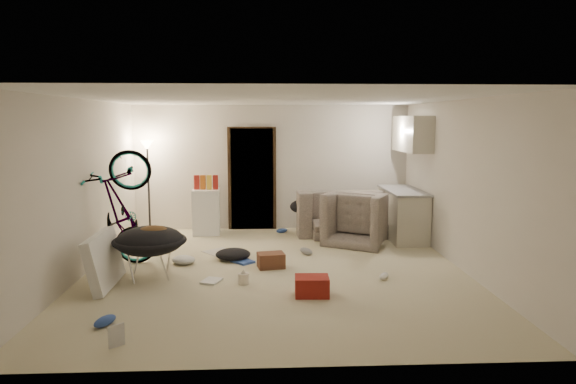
{
  "coord_description": "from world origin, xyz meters",
  "views": [
    {
      "loc": [
        -0.18,
        -7.33,
        2.2
      ],
      "look_at": [
        0.21,
        0.6,
        1.09
      ],
      "focal_mm": 32.0,
      "sensor_mm": 36.0,
      "label": 1
    }
  ],
  "objects_px": {
    "kitchen_counter": "(403,215)",
    "sofa": "(353,217)",
    "floor_lamp": "(148,167)",
    "tv_box": "(104,260)",
    "drink_case_b": "(312,286)",
    "bicycle": "(123,235)",
    "drink_case_a": "(271,260)",
    "armchair": "(361,223)",
    "mini_fridge": "(206,212)",
    "saucer_chair": "(150,247)",
    "juicer": "(244,278)"
  },
  "relations": [
    {
      "from": "drink_case_a",
      "to": "juicer",
      "type": "bearing_deg",
      "value": -127.25
    },
    {
      "from": "armchair",
      "to": "mini_fridge",
      "type": "relative_size",
      "value": 1.21
    },
    {
      "from": "drink_case_b",
      "to": "floor_lamp",
      "type": "bearing_deg",
      "value": 129.34
    },
    {
      "from": "sofa",
      "to": "drink_case_a",
      "type": "distance_m",
      "value": 2.82
    },
    {
      "from": "tv_box",
      "to": "juicer",
      "type": "distance_m",
      "value": 1.87
    },
    {
      "from": "floor_lamp",
      "to": "drink_case_a",
      "type": "xyz_separation_m",
      "value": [
        2.33,
        -2.49,
        -1.2
      ]
    },
    {
      "from": "mini_fridge",
      "to": "tv_box",
      "type": "distance_m",
      "value": 3.3
    },
    {
      "from": "sofa",
      "to": "drink_case_b",
      "type": "xyz_separation_m",
      "value": [
        -1.14,
        -3.56,
        -0.2
      ]
    },
    {
      "from": "juicer",
      "to": "drink_case_b",
      "type": "bearing_deg",
      "value": -29.89
    },
    {
      "from": "kitchen_counter",
      "to": "drink_case_b",
      "type": "relative_size",
      "value": 3.53
    },
    {
      "from": "floor_lamp",
      "to": "drink_case_b",
      "type": "distance_m",
      "value": 4.85
    },
    {
      "from": "tv_box",
      "to": "kitchen_counter",
      "type": "bearing_deg",
      "value": 28.63
    },
    {
      "from": "bicycle",
      "to": "juicer",
      "type": "distance_m",
      "value": 2.12
    },
    {
      "from": "armchair",
      "to": "saucer_chair",
      "type": "distance_m",
      "value": 3.9
    },
    {
      "from": "armchair",
      "to": "sofa",
      "type": "bearing_deg",
      "value": -56.8
    },
    {
      "from": "sofa",
      "to": "armchair",
      "type": "relative_size",
      "value": 2.1
    },
    {
      "from": "kitchen_counter",
      "to": "tv_box",
      "type": "height_order",
      "value": "kitchen_counter"
    },
    {
      "from": "bicycle",
      "to": "drink_case_b",
      "type": "xyz_separation_m",
      "value": [
        2.73,
        -1.47,
        -0.35
      ]
    },
    {
      "from": "saucer_chair",
      "to": "drink_case_a",
      "type": "relative_size",
      "value": 2.61
    },
    {
      "from": "sofa",
      "to": "saucer_chair",
      "type": "distance_m",
      "value": 4.28
    },
    {
      "from": "armchair",
      "to": "mini_fridge",
      "type": "xyz_separation_m",
      "value": [
        -2.89,
        0.82,
        0.09
      ]
    },
    {
      "from": "sofa",
      "to": "armchair",
      "type": "height_order",
      "value": "armchair"
    },
    {
      "from": "sofa",
      "to": "juicer",
      "type": "height_order",
      "value": "sofa"
    },
    {
      "from": "floor_lamp",
      "to": "tv_box",
      "type": "height_order",
      "value": "floor_lamp"
    },
    {
      "from": "saucer_chair",
      "to": "juicer",
      "type": "relative_size",
      "value": 4.89
    },
    {
      "from": "armchair",
      "to": "tv_box",
      "type": "relative_size",
      "value": 0.98
    },
    {
      "from": "armchair",
      "to": "juicer",
      "type": "distance_m",
      "value": 3.11
    },
    {
      "from": "armchair",
      "to": "mini_fridge",
      "type": "distance_m",
      "value": 3.01
    },
    {
      "from": "floor_lamp",
      "to": "sofa",
      "type": "height_order",
      "value": "floor_lamp"
    },
    {
      "from": "mini_fridge",
      "to": "bicycle",
      "type": "bearing_deg",
      "value": -117.99
    },
    {
      "from": "sofa",
      "to": "juicer",
      "type": "relative_size",
      "value": 10.64
    },
    {
      "from": "floor_lamp",
      "to": "drink_case_a",
      "type": "relative_size",
      "value": 4.63
    },
    {
      "from": "kitchen_counter",
      "to": "juicer",
      "type": "relative_size",
      "value": 7.17
    },
    {
      "from": "sofa",
      "to": "bicycle",
      "type": "height_order",
      "value": "bicycle"
    },
    {
      "from": "drink_case_b",
      "to": "sofa",
      "type": "bearing_deg",
      "value": 74.64
    },
    {
      "from": "juicer",
      "to": "armchair",
      "type": "bearing_deg",
      "value": 48.61
    },
    {
      "from": "drink_case_a",
      "to": "drink_case_b",
      "type": "relative_size",
      "value": 0.92
    },
    {
      "from": "bicycle",
      "to": "saucer_chair",
      "type": "xyz_separation_m",
      "value": [
        0.53,
        -0.6,
        -0.04
      ]
    },
    {
      "from": "drink_case_b",
      "to": "juicer",
      "type": "relative_size",
      "value": 2.03
    },
    {
      "from": "drink_case_a",
      "to": "tv_box",
      "type": "bearing_deg",
      "value": -171.92
    },
    {
      "from": "mini_fridge",
      "to": "drink_case_b",
      "type": "distance_m",
      "value": 4.05
    },
    {
      "from": "floor_lamp",
      "to": "tv_box",
      "type": "xyz_separation_m",
      "value": [
        0.1,
        -3.24,
        -0.95
      ]
    },
    {
      "from": "tv_box",
      "to": "floor_lamp",
      "type": "bearing_deg",
      "value": 91.66
    },
    {
      "from": "bicycle",
      "to": "drink_case_a",
      "type": "distance_m",
      "value": 2.27
    },
    {
      "from": "tv_box",
      "to": "drink_case_b",
      "type": "bearing_deg",
      "value": -10.77
    },
    {
      "from": "bicycle",
      "to": "sofa",
      "type": "bearing_deg",
      "value": -65.63
    },
    {
      "from": "bicycle",
      "to": "juicer",
      "type": "relative_size",
      "value": 8.63
    },
    {
      "from": "saucer_chair",
      "to": "drink_case_a",
      "type": "distance_m",
      "value": 1.78
    },
    {
      "from": "kitchen_counter",
      "to": "sofa",
      "type": "bearing_deg",
      "value": 152.5
    },
    {
      "from": "sofa",
      "to": "saucer_chair",
      "type": "height_order",
      "value": "saucer_chair"
    }
  ]
}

